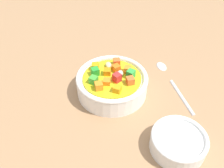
{
  "coord_description": "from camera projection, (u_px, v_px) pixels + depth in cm",
  "views": [
    {
      "loc": [
        -31.24,
        28.85,
        40.98
      ],
      "look_at": [
        0.0,
        0.0,
        2.5
      ],
      "focal_mm": 39.31,
      "sensor_mm": 36.0,
      "label": 1
    }
  ],
  "objects": [
    {
      "name": "soup_bowl_main",
      "position": [
        112.0,
        83.0,
        0.57
      ],
      "size": [
        16.58,
        16.58,
        6.47
      ],
      "color": "white",
      "rests_on": "ground_plane"
    },
    {
      "name": "side_bowl_small",
      "position": [
        178.0,
        142.0,
        0.46
      ],
      "size": [
        10.64,
        10.64,
        3.84
      ],
      "color": "white",
      "rests_on": "ground_plane"
    },
    {
      "name": "spoon",
      "position": [
        170.0,
        79.0,
        0.62
      ],
      "size": [
        18.24,
        10.84,
        0.97
      ],
      "rotation": [
        0.0,
        0.0,
        5.79
      ],
      "color": "silver",
      "rests_on": "ground_plane"
    },
    {
      "name": "ground_plane",
      "position": [
        112.0,
        95.0,
        0.6
      ],
      "size": [
        140.0,
        140.0,
        2.0
      ],
      "primitive_type": "cube",
      "color": "#9E754F"
    }
  ]
}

